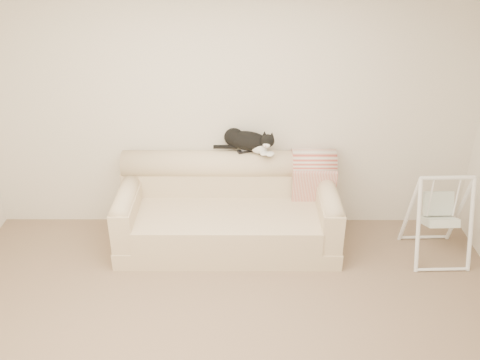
# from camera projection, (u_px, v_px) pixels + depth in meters

# --- Properties ---
(ground_plane) EXTENTS (5.00, 5.00, 0.00)m
(ground_plane) POSITION_uv_depth(u_px,v_px,m) (226.00, 358.00, 4.18)
(ground_plane) COLOR #7A604C
(ground_plane) RESTS_ON ground
(room_shell) EXTENTS (5.04, 4.04, 2.60)m
(room_shell) POSITION_uv_depth(u_px,v_px,m) (223.00, 188.00, 3.45)
(room_shell) COLOR beige
(room_shell) RESTS_ON ground
(sofa) EXTENTS (2.20, 0.93, 0.90)m
(sofa) POSITION_uv_depth(u_px,v_px,m) (228.00, 211.00, 5.43)
(sofa) COLOR #C8B688
(sofa) RESTS_ON ground
(remote_a) EXTENTS (0.19, 0.11, 0.03)m
(remote_a) POSITION_uv_depth(u_px,v_px,m) (246.00, 151.00, 5.38)
(remote_a) COLOR black
(remote_a) RESTS_ON sofa
(remote_b) EXTENTS (0.17, 0.12, 0.02)m
(remote_b) POSITION_uv_depth(u_px,v_px,m) (264.00, 153.00, 5.34)
(remote_b) COLOR black
(remote_b) RESTS_ON sofa
(tuxedo_cat) EXTENTS (0.63, 0.40, 0.25)m
(tuxedo_cat) POSITION_uv_depth(u_px,v_px,m) (248.00, 141.00, 5.34)
(tuxedo_cat) COLOR black
(tuxedo_cat) RESTS_ON sofa
(throw_blanket) EXTENTS (0.44, 0.38, 0.58)m
(throw_blanket) POSITION_uv_depth(u_px,v_px,m) (313.00, 168.00, 5.45)
(throw_blanket) COLOR #B9493D
(throw_blanket) RESTS_ON sofa
(baby_swing) EXTENTS (0.56, 0.60, 0.90)m
(baby_swing) POSITION_uv_depth(u_px,v_px,m) (439.00, 216.00, 5.16)
(baby_swing) COLOR white
(baby_swing) RESTS_ON ground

